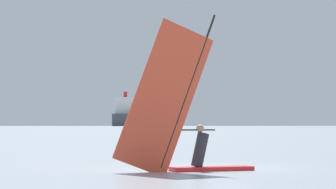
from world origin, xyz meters
The scene contains 3 objects.
ground_plane centered at (0.00, 0.00, 0.00)m, with size 4000.00×4000.00×0.00m, color #9EA8B2.
windsurfer centered at (-0.31, -2.05, 1.23)m, with size 3.72×2.18×4.51m.
cargo_ship centered at (-158.15, 862.44, 9.52)m, with size 44.91×158.03×36.90m.
Camera 1 is at (1.98, -23.38, 1.27)m, focal length 83.86 mm.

